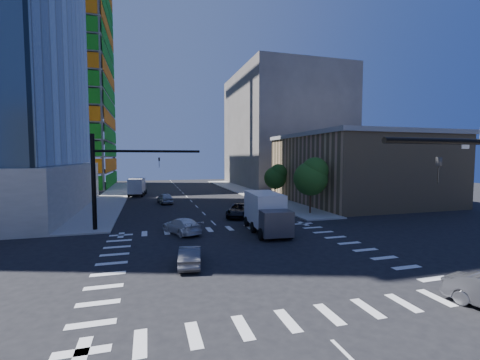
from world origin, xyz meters
name	(u,v)px	position (x,y,z in m)	size (l,w,h in m)	color
ground	(247,256)	(0.00, 0.00, 0.00)	(160.00, 160.00, 0.00)	black
road_markings	(247,256)	(0.00, 0.00, 0.01)	(20.00, 20.00, 0.01)	silver
sidewalk_ne	(247,192)	(12.50, 40.00, 0.07)	(5.00, 60.00, 0.15)	gray
sidewalk_nw	(114,196)	(-12.50, 40.00, 0.07)	(5.00, 60.00, 0.15)	gray
construction_building	(50,79)	(-27.41, 61.93, 24.61)	(25.16, 34.50, 70.60)	gray
commercial_building	(357,168)	(25.00, 22.00, 5.31)	(20.50, 22.50, 10.60)	#947C55
bg_building_ne	(284,130)	(27.00, 55.00, 14.00)	(24.00, 30.00, 28.00)	#5C5753
signal_mast_nw	(111,173)	(-10.00, 11.50, 5.49)	(10.20, 0.40, 9.00)	black
tree_south	(312,176)	(12.63, 13.90, 4.69)	(4.16, 4.16, 6.82)	#382316
tree_north	(276,176)	(12.93, 25.90, 3.99)	(3.54, 3.52, 5.78)	#382316
car_nb_far	(240,210)	(3.70, 14.65, 0.78)	(2.58, 5.61, 1.56)	black
car_sb_near	(182,226)	(-3.70, 8.21, 0.71)	(1.98, 4.86, 1.41)	white
car_sb_mid	(165,198)	(-4.12, 28.30, 0.79)	(1.86, 4.63, 1.58)	#A7ABAF
car_sb_cross	(190,256)	(-4.10, -0.80, 0.64)	(1.35, 3.87, 1.27)	#525357
box_truck_near	(267,216)	(3.94, 6.32, 1.58)	(3.44, 7.03, 3.58)	black
box_truck_far	(138,188)	(-8.43, 40.19, 1.41)	(3.26, 6.33, 3.19)	black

